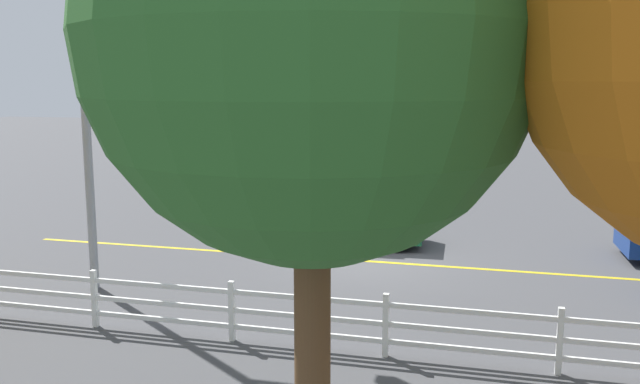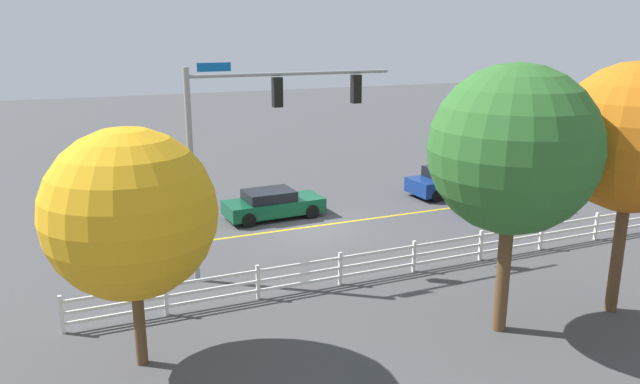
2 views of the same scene
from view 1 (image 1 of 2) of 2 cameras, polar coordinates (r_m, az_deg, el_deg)
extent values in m
plane|color=#444447|center=(18.33, 3.81, -5.84)|extent=(120.00, 120.00, 0.00)
cube|color=gold|center=(18.04, 16.46, -6.45)|extent=(28.00, 0.16, 0.01)
cylinder|color=gray|center=(16.24, -19.08, 4.62)|extent=(0.20, 0.20, 7.20)
cube|color=black|center=(14.80, -9.50, 15.06)|extent=(0.32, 0.28, 1.00)
sphere|color=orange|center=(14.94, -9.26, 15.02)|extent=(0.17, 0.17, 0.17)
sphere|color=#148C19|center=(14.91, -9.23, 13.79)|extent=(0.17, 0.17, 0.17)
cube|color=black|center=(13.87, 2.15, 15.57)|extent=(0.32, 0.28, 1.00)
sphere|color=orange|center=(14.02, 2.29, 15.50)|extent=(0.17, 0.17, 0.17)
sphere|color=#148C19|center=(13.99, 2.28, 14.20)|extent=(0.17, 0.17, 0.17)
cylinder|color=black|center=(21.24, 25.37, -3.73)|extent=(0.65, 0.25, 0.64)
cube|color=#0C4C2D|center=(20.21, 2.41, -2.80)|extent=(4.55, 2.03, 0.64)
cube|color=black|center=(20.14, 1.80, -1.26)|extent=(2.25, 1.75, 0.45)
cylinder|color=black|center=(20.90, 6.92, -3.07)|extent=(0.65, 0.25, 0.64)
cylinder|color=black|center=(19.23, 6.44, -4.16)|extent=(0.65, 0.25, 0.64)
cylinder|color=black|center=(21.38, -1.22, -2.72)|extent=(0.65, 0.25, 0.64)
cylinder|color=black|center=(19.75, -2.38, -3.74)|extent=(0.65, 0.25, 0.64)
cube|color=white|center=(12.04, 19.56, -11.78)|extent=(0.10, 0.10, 1.15)
cube|color=white|center=(12.11, 5.56, -11.13)|extent=(0.10, 0.10, 1.15)
cube|color=white|center=(12.85, -7.46, -9.93)|extent=(0.10, 0.10, 1.15)
cube|color=white|center=(14.15, -18.48, -8.52)|extent=(0.10, 0.10, 1.15)
cube|color=white|center=(11.86, 12.60, -9.84)|extent=(26.00, 0.06, 0.09)
cube|color=white|center=(11.98, 12.54, -11.42)|extent=(26.00, 0.06, 0.09)
cube|color=white|center=(12.09, 12.48, -12.84)|extent=(26.00, 0.06, 0.09)
cylinder|color=brown|center=(7.41, -0.64, -14.81)|extent=(0.39, 0.39, 3.55)
sphere|color=#2D6628|center=(6.78, -0.70, 13.19)|extent=(4.57, 4.57, 4.57)
camera|label=2|loc=(14.62, -102.80, 11.99)|focal=34.23mm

